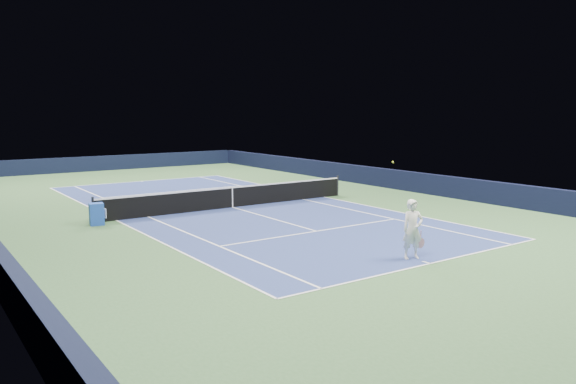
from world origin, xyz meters
TOP-DOWN VIEW (x-y plane):
  - ground at (0.00, 0.00)m, footprint 40.00×40.00m
  - wall_far at (0.00, 19.82)m, footprint 22.00×0.35m
  - wall_right at (10.82, 0.00)m, footprint 0.35×40.00m
  - court_surface at (0.00, 0.00)m, footprint 10.97×23.77m
  - baseline_far at (0.00, 11.88)m, footprint 10.97×0.08m
  - baseline_near at (0.00, -11.88)m, footprint 10.97×0.08m
  - sideline_doubles_right at (5.49, 0.00)m, footprint 0.08×23.77m
  - sideline_doubles_left at (-5.49, 0.00)m, footprint 0.08×23.77m
  - sideline_singles_right at (4.12, 0.00)m, footprint 0.08×23.77m
  - sideline_singles_left at (-4.12, 0.00)m, footprint 0.08×23.77m
  - service_line_far at (0.00, 6.40)m, footprint 8.23×0.08m
  - service_line_near at (0.00, -6.40)m, footprint 8.23×0.08m
  - center_service_line at (0.00, 0.00)m, footprint 0.08×12.80m
  - center_mark_far at (0.00, 11.73)m, footprint 0.08×0.30m
  - center_mark_near at (0.00, -11.73)m, footprint 0.08×0.30m
  - tennis_net at (0.00, 0.00)m, footprint 12.90×0.10m
  - sponsor_cube at (-6.40, -0.44)m, footprint 0.63×0.56m
  - tennis_player at (-0.02, -11.17)m, footprint 0.87×1.35m

SIDE VIEW (x-z plane):
  - ground at x=0.00m, z-range 0.00..0.00m
  - court_surface at x=0.00m, z-range 0.00..0.01m
  - baseline_far at x=0.00m, z-range 0.01..0.01m
  - baseline_near at x=0.00m, z-range 0.01..0.01m
  - sideline_doubles_right at x=5.49m, z-range 0.01..0.01m
  - sideline_doubles_left at x=-5.49m, z-range 0.01..0.01m
  - sideline_singles_right at x=4.12m, z-range 0.01..0.01m
  - sideline_singles_left at x=-4.12m, z-range 0.01..0.01m
  - service_line_far at x=0.00m, z-range 0.01..0.01m
  - service_line_near at x=0.00m, z-range 0.01..0.01m
  - center_service_line at x=0.00m, z-range 0.01..0.01m
  - center_mark_far at x=0.00m, z-range 0.01..0.01m
  - center_mark_near at x=0.00m, z-range 0.01..0.01m
  - sponsor_cube at x=-6.40m, z-range 0.00..0.87m
  - tennis_net at x=0.00m, z-range -0.03..1.04m
  - wall_far at x=0.00m, z-range 0.00..1.10m
  - wall_right at x=10.82m, z-range 0.00..1.10m
  - tennis_player at x=-0.02m, z-range -0.54..2.38m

